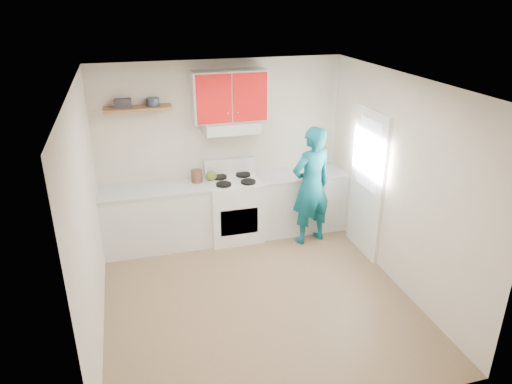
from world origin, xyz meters
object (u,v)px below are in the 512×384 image
object	(u,v)px
kettle	(211,176)
person	(311,186)
tin	(153,102)
crock	(197,177)
stove	(234,209)

from	to	relation	value
kettle	person	world-z (taller)	person
tin	crock	xyz separation A→B (m)	(0.53, -0.10, -1.09)
stove	person	world-z (taller)	person
stove	kettle	distance (m)	0.62
tin	person	world-z (taller)	tin
tin	crock	bearing A→B (deg)	-10.41
crock	person	bearing A→B (deg)	-17.76
tin	kettle	size ratio (longest dim) A/B	1.08
tin	stove	bearing A→B (deg)	-9.79
crock	person	distance (m)	1.65
stove	kettle	xyz separation A→B (m)	(-0.31, 0.10, 0.53)
kettle	stove	bearing A→B (deg)	-6.19
kettle	person	distance (m)	1.45
stove	crock	xyz separation A→B (m)	(-0.52, 0.08, 0.54)
kettle	tin	bearing A→B (deg)	-175.02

